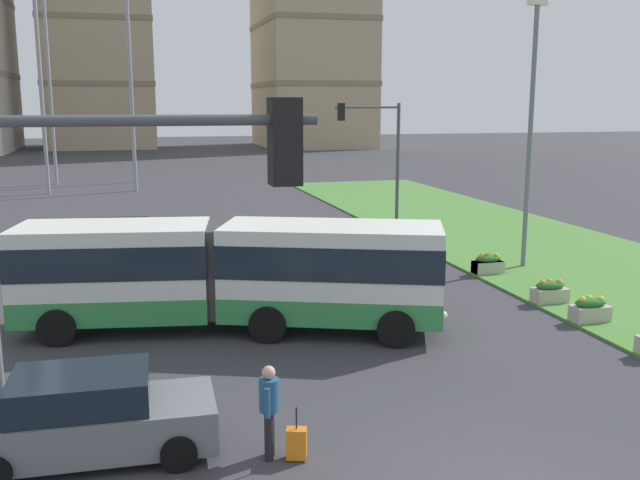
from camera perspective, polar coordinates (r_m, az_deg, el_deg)
name	(u,v)px	position (r m, az deg, el deg)	size (l,w,h in m)	color
articulated_bus	(231,272)	(19.82, -7.23, -2.61)	(11.92, 5.58, 3.00)	silver
car_black_sedan	(122,239)	(30.28, -15.65, 0.04)	(4.45, 2.13, 1.58)	black
car_grey_wagon	(89,417)	(13.69, -18.16, -13.40)	(4.46, 2.15, 1.58)	slate
pedestrian_crossing	(269,405)	(12.91, -4.13, -13.16)	(0.36, 0.56, 1.74)	black
rolling_suitcase	(297,443)	(13.12, -1.91, -16.07)	(0.42, 0.34, 0.97)	orange
flower_planter_2	(590,309)	(21.97, 20.97, -5.22)	(1.10, 0.56, 0.74)	#B7AD9E
flower_planter_3	(550,291)	(23.59, 18.06, -3.95)	(1.10, 0.56, 0.74)	#B7AD9E
flower_planter_4	(488,264)	(26.95, 13.41, -1.88)	(1.10, 0.56, 0.74)	#B7AD9E
flower_planter_5	(488,264)	(26.97, 13.39, -1.87)	(1.10, 0.56, 0.74)	#B7AD9E
traffic_light_near_left	(50,329)	(6.73, -20.97, -6.73)	(3.66, 0.28, 6.33)	#474C51
traffic_light_far_right	(379,147)	(33.43, 4.76, 7.47)	(3.19, 0.28, 6.30)	#474C51
streetlight_median	(531,126)	(27.90, 16.63, 8.79)	(0.70, 0.28, 9.98)	slate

